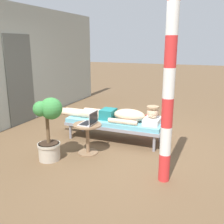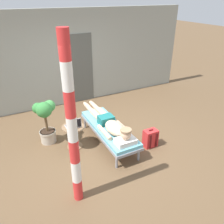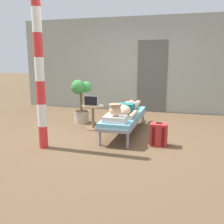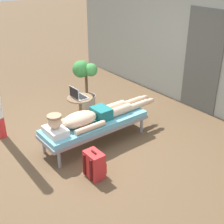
# 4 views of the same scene
# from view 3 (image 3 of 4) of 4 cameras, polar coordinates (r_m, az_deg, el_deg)

# --- Properties ---
(ground_plane) EXTENTS (40.00, 40.00, 0.00)m
(ground_plane) POSITION_cam_3_polar(r_m,az_deg,el_deg) (5.30, 0.92, -4.77)
(ground_plane) COLOR brown
(house_wall_back) EXTENTS (7.60, 0.20, 2.70)m
(house_wall_back) POSITION_cam_3_polar(r_m,az_deg,el_deg) (7.56, 7.31, 10.45)
(house_wall_back) COLOR #999E93
(house_wall_back) RESTS_ON ground
(house_door_panel) EXTENTS (0.84, 0.03, 2.04)m
(house_door_panel) POSITION_cam_3_polar(r_m,az_deg,el_deg) (7.43, 8.98, 7.83)
(house_door_panel) COLOR #545651
(house_door_panel) RESTS_ON ground
(lounge_chair) EXTENTS (0.61, 1.89, 0.42)m
(lounge_chair) POSITION_cam_3_polar(r_m,az_deg,el_deg) (5.19, 2.82, -1.22)
(lounge_chair) COLOR gray
(lounge_chair) RESTS_ON ground
(person_reclining) EXTENTS (0.53, 2.17, 0.33)m
(person_reclining) POSITION_cam_3_polar(r_m,az_deg,el_deg) (5.09, 2.68, 0.53)
(person_reclining) COLOR white
(person_reclining) RESTS_ON lounge_chair
(side_table) EXTENTS (0.48, 0.48, 0.52)m
(side_table) POSITION_cam_3_polar(r_m,az_deg,el_deg) (5.58, -4.30, -0.21)
(side_table) COLOR #8C6B4C
(side_table) RESTS_ON ground
(laptop) EXTENTS (0.31, 0.24, 0.23)m
(laptop) POSITION_cam_3_polar(r_m,az_deg,el_deg) (5.49, -4.51, 1.99)
(laptop) COLOR silver
(laptop) RESTS_ON side_table
(backpack) EXTENTS (0.30, 0.26, 0.42)m
(backpack) POSITION_cam_3_polar(r_m,az_deg,el_deg) (4.59, 10.44, -5.05)
(backpack) COLOR red
(backpack) RESTS_ON ground
(potted_plant) EXTENTS (0.50, 0.47, 1.04)m
(potted_plant) POSITION_cam_3_polar(r_m,az_deg,el_deg) (6.10, -7.06, 3.41)
(potted_plant) COLOR #BFB29E
(potted_plant) RESTS_ON ground
(porch_post) EXTENTS (0.15, 0.15, 2.70)m
(porch_post) POSITION_cam_3_polar(r_m,az_deg,el_deg) (4.38, -15.98, 9.22)
(porch_post) COLOR red
(porch_post) RESTS_ON ground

